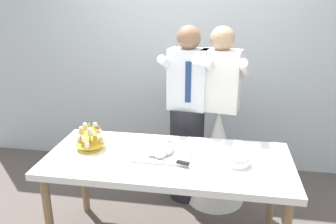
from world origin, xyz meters
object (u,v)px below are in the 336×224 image
Objects in this scene: main_cake_tray at (162,150)px; dessert_table at (168,166)px; person_groom at (187,126)px; person_bride at (217,144)px; plate_stack at (238,160)px; cupcake_stand at (90,138)px.

dessert_table is at bearing -25.88° from main_cake_tray.
person_groom and person_bride have the same top height.
main_cake_tray is at bearing 174.46° from plate_stack.
cupcake_stand is 0.56m from main_cake_tray.
cupcake_stand is at bearing 175.99° from plate_stack.
main_cake_tray is 0.26× the size of person_groom.
person_groom is at bearing 179.39° from person_bride.
dessert_table is 7.83× the size of cupcake_stand.
plate_stack is at bearing -3.32° from dessert_table.
person_bride is at bearing -0.61° from person_groom.
person_groom reaches higher than dessert_table.
main_cake_tray is (-0.05, 0.02, 0.12)m from dessert_table.
person_bride is at bearing 101.69° from plate_stack.
plate_stack is 0.87m from person_groom.
cupcake_stand is 1.12m from plate_stack.
person_groom is at bearing 85.02° from dessert_table.
dessert_table is 0.80m from person_bride.
cupcake_stand is at bearing -145.23° from person_bride.
main_cake_tray is at bearing 154.12° from dessert_table.
cupcake_stand is at bearing -135.21° from person_groom.
main_cake_tray is 0.71m from person_groom.
dessert_table is 10.12× the size of plate_stack.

